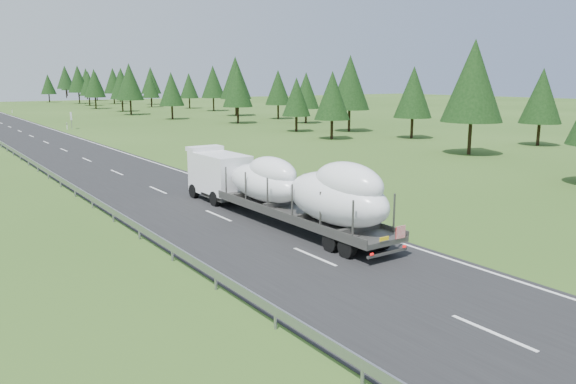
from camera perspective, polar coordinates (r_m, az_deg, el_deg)
ground at (r=18.69m, az=20.08°, el=-13.32°), size 400.00×400.00×0.00m
road_surface at (r=110.74m, az=-27.20°, el=6.27°), size 10.00×400.00×0.02m
highway_sign at (r=92.26m, az=-21.17°, el=7.09°), size 0.08×0.90×2.60m
tree_line_right at (r=125.38m, az=-9.36°, el=10.91°), size 28.46×283.99×12.61m
boat_truck at (r=29.46m, az=-0.42°, el=0.59°), size 2.72×17.57×3.96m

